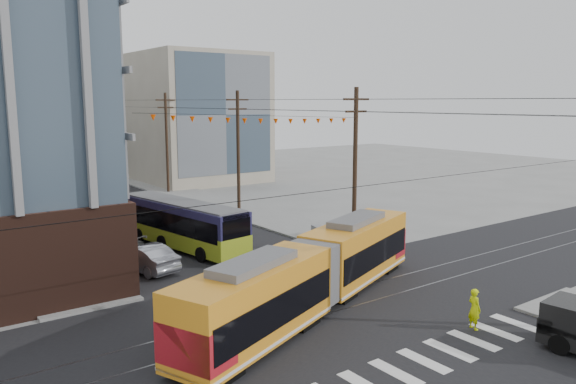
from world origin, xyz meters
name	(u,v)px	position (x,y,z in m)	size (l,w,h in m)	color
ground	(383,331)	(0.00, 0.00, 0.00)	(160.00, 160.00, 0.00)	slate
bg_bldg_ne_near	(198,118)	(16.00, 48.00, 8.00)	(14.00, 14.00, 16.00)	gray
bg_bldg_ne_far	(150,121)	(18.00, 68.00, 7.00)	(16.00, 16.00, 14.00)	#8C99A5
utility_pole_far	(119,137)	(8.50, 56.00, 5.50)	(0.30, 0.30, 11.00)	black
streetcar	(313,274)	(-0.79, 3.94, 1.80)	(18.70, 2.63, 3.60)	orange
city_bus	(181,224)	(-0.74, 18.52, 1.69)	(2.58, 11.90, 3.37)	#24224E
parked_car_silver	(144,258)	(-5.02, 14.83, 0.83)	(1.75, 5.03, 1.66)	#A3A6B2
parked_car_white	(108,244)	(-5.55, 19.51, 0.77)	(2.16, 5.30, 1.54)	#B4B4B4
parked_car_grey	(72,229)	(-5.99, 26.24, 0.63)	(2.08, 4.52, 1.26)	#5F6060
pedestrian	(474,309)	(3.47, -2.22, 0.94)	(0.68, 0.45, 1.88)	#C4DB08
jersey_barrier	(328,237)	(8.30, 13.49, 0.44)	(0.99, 4.42, 0.88)	slate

